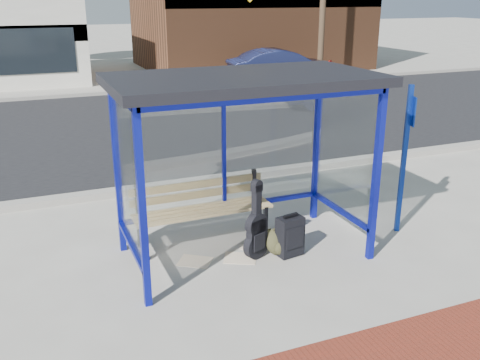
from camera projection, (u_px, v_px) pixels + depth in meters
name	position (u px, v px, depth m)	size (l,w,h in m)	color
ground	(244.00, 254.00, 7.27)	(120.00, 120.00, 0.00)	#B2ADA0
curb_near	(183.00, 184.00, 9.79)	(60.00, 0.25, 0.12)	gray
street_asphalt	(129.00, 126.00, 14.26)	(60.00, 10.00, 0.00)	black
curb_far	(100.00, 93.00, 18.70)	(60.00, 0.25, 0.12)	gray
far_sidewalk	(92.00, 87.00, 20.38)	(60.00, 4.00, 0.01)	#B2ADA0
bus_shelter	(243.00, 102.00, 6.65)	(3.30, 1.80, 2.42)	#0D1598
bench	(201.00, 207.00, 7.49)	(1.95, 0.49, 0.92)	black
guitar_bag	(256.00, 232.00, 7.04)	(0.39, 0.24, 1.04)	black
suitcase	(290.00, 236.00, 7.15)	(0.37, 0.28, 0.60)	black
backpack	(277.00, 243.00, 7.20)	(0.32, 0.30, 0.37)	#31301B
sign_post	(405.00, 152.00, 7.59)	(0.14, 0.26, 2.18)	navy
newspaper_a	(195.00, 261.00, 7.06)	(0.42, 0.33, 0.01)	white
newspaper_b	(240.00, 258.00, 7.14)	(0.43, 0.34, 0.01)	white
newspaper_c	(255.00, 248.00, 7.42)	(0.35, 0.28, 0.01)	white
parked_car	(283.00, 67.00, 20.48)	(1.46, 4.19, 1.38)	#181E43
fire_hydrant	(330.00, 67.00, 23.14)	(0.28, 0.19, 0.65)	#A3100B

